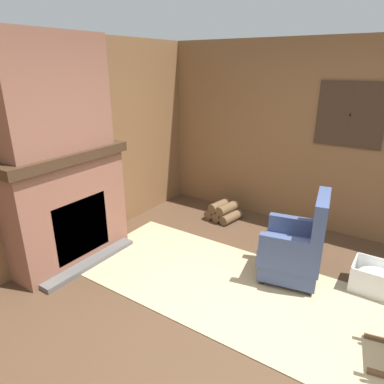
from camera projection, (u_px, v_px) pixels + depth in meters
name	position (u px, v px, depth m)	size (l,w,h in m)	color
ground_plane	(245.00, 334.00, 3.03)	(14.00, 14.00, 0.00)	#4C3523
wood_panel_wall_left	(48.00, 153.00, 3.90)	(0.06, 5.62, 2.58)	brown
wood_panel_wall_back	(334.00, 140.00, 4.55)	(5.62, 0.09, 2.58)	brown
fireplace_hearth	(69.00, 208.00, 3.98)	(0.63, 1.51, 1.35)	brown
chimney_breast	(53.00, 94.00, 3.54)	(0.37, 1.24, 1.21)	brown
area_rug	(241.00, 290.00, 3.61)	(3.74, 1.52, 0.01)	tan
armchair	(296.00, 249.00, 3.70)	(0.73, 0.72, 1.01)	#3D4C75
firewood_stack	(223.00, 212.00, 5.24)	(0.51, 0.47, 0.27)	brown
laundry_basket	(377.00, 279.00, 3.57)	(0.48, 0.39, 0.29)	white
oil_lamp_vase	(7.00, 151.00, 3.30)	(0.11, 0.11, 0.31)	#47708E
storage_case	(86.00, 139.00, 4.05)	(0.14, 0.22, 0.12)	brown
decorative_plate_on_mantel	(49.00, 142.00, 3.68)	(0.06, 0.23, 0.23)	#336093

